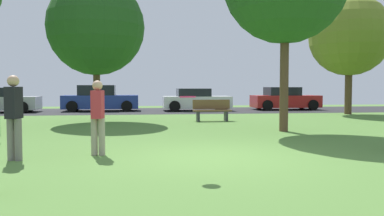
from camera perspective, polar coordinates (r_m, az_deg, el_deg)
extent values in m
plane|color=#547F38|center=(8.42, 2.99, -6.98)|extent=(44.00, 44.00, 0.00)
cube|color=#28282B|center=(24.24, -4.10, -0.38)|extent=(44.00, 6.40, 0.01)
cylinder|color=brown|center=(13.45, 12.91, 3.94)|extent=(0.28, 0.28, 3.37)
cylinder|color=brown|center=(17.37, -13.32, 2.08)|extent=(0.29, 0.29, 2.38)
sphere|color=#23511E|center=(17.54, -13.44, 11.11)|extent=(4.03, 4.03, 4.03)
cylinder|color=brown|center=(22.76, 21.26, 2.61)|extent=(0.36, 0.36, 2.72)
sphere|color=olive|center=(22.92, 21.40, 9.54)|extent=(4.20, 4.20, 4.20)
cylinder|color=gray|center=(8.85, -13.66, -3.98)|extent=(0.14, 0.14, 0.79)
cylinder|color=gray|center=(8.81, -12.65, -4.00)|extent=(0.14, 0.14, 0.79)
cube|color=#B72D38|center=(8.78, -13.22, 0.49)|extent=(0.27, 0.35, 0.59)
sphere|color=tan|center=(8.77, -13.25, 3.12)|extent=(0.21, 0.21, 0.21)
cylinder|color=slate|center=(8.77, -24.28, -4.09)|extent=(0.14, 0.14, 0.84)
cylinder|color=slate|center=(8.69, -23.37, -4.13)|extent=(0.14, 0.14, 0.84)
cube|color=black|center=(8.67, -23.93, 0.70)|extent=(0.29, 0.36, 0.63)
sphere|color=tan|center=(8.66, -23.99, 3.52)|extent=(0.23, 0.23, 0.23)
cylinder|color=#EA2D6B|center=(6.73, -0.60, 1.59)|extent=(0.31, 0.31, 0.03)
cylinder|color=black|center=(25.62, -21.89, 0.30)|extent=(0.64, 0.22, 0.64)
cylinder|color=black|center=(23.97, -22.88, 0.10)|extent=(0.64, 0.22, 0.64)
cube|color=#233893|center=(24.60, -12.76, 0.86)|extent=(4.40, 1.80, 0.79)
cube|color=black|center=(24.60, -13.29, 2.47)|extent=(2.11, 1.58, 0.60)
cylinder|color=black|center=(25.42, -9.12, 0.46)|extent=(0.64, 0.22, 0.64)
cylinder|color=black|center=(23.62, -9.22, 0.27)|extent=(0.64, 0.22, 0.64)
cylinder|color=black|center=(25.67, -16.00, 0.41)|extent=(0.64, 0.22, 0.64)
cylinder|color=black|center=(23.90, -16.62, 0.21)|extent=(0.64, 0.22, 0.64)
cube|color=white|center=(24.28, 0.66, 0.83)|extent=(4.04, 1.81, 0.72)
cube|color=black|center=(24.23, 0.19, 2.23)|extent=(1.94, 1.60, 0.47)
cylinder|color=black|center=(25.42, 3.52, 0.50)|extent=(0.64, 0.22, 0.64)
cylinder|color=black|center=(23.65, 4.38, 0.30)|extent=(0.64, 0.22, 0.64)
cylinder|color=black|center=(25.02, -2.85, 0.46)|extent=(0.64, 0.22, 0.64)
cylinder|color=black|center=(23.22, -2.46, 0.25)|extent=(0.64, 0.22, 0.64)
cube|color=#B21E1E|center=(26.04, 13.06, 0.93)|extent=(4.14, 1.77, 0.75)
cube|color=black|center=(25.95, 12.65, 2.33)|extent=(1.99, 1.55, 0.52)
cylinder|color=black|center=(27.41, 15.23, 0.58)|extent=(0.64, 0.22, 0.64)
cylinder|color=black|center=(25.79, 16.76, 0.41)|extent=(0.64, 0.22, 0.64)
cylinder|color=black|center=(26.41, 9.43, 0.56)|extent=(0.64, 0.22, 0.64)
cylinder|color=black|center=(24.73, 10.64, 0.38)|extent=(0.64, 0.22, 0.64)
cube|color=brown|center=(16.96, 2.86, -0.36)|extent=(1.60, 0.44, 0.06)
cube|color=brown|center=(17.14, 2.74, 0.51)|extent=(1.60, 0.06, 0.40)
cube|color=#333338|center=(17.10, 4.83, -1.09)|extent=(0.10, 0.40, 0.45)
cube|color=#333338|center=(16.88, 0.85, -1.14)|extent=(0.10, 0.40, 0.45)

